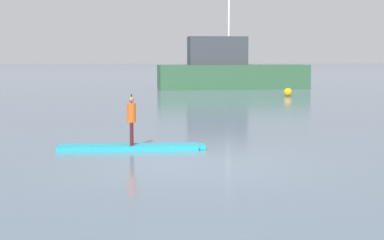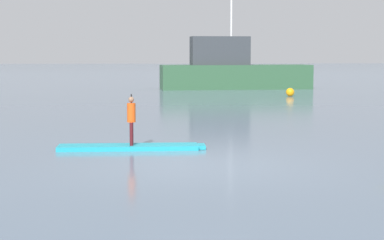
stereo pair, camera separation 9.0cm
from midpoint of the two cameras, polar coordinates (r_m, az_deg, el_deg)
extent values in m
plane|color=slate|center=(12.54, 0.76, -3.94)|extent=(240.00, 240.00, 0.00)
cube|color=#1E9EB2|center=(14.51, -5.51, -2.41)|extent=(3.15, 0.71, 0.10)
cube|color=#1E9EB2|center=(14.55, 0.87, -2.36)|extent=(0.25, 0.46, 0.09)
cylinder|color=#4C1419|center=(14.58, -5.20, -1.15)|extent=(0.08, 0.08, 0.52)
cylinder|color=#4C1419|center=(14.35, -5.22, -1.26)|extent=(0.08, 0.08, 0.52)
cylinder|color=#E54C14|center=(14.41, -5.23, 0.66)|extent=(0.19, 0.19, 0.43)
sphere|color=#8C664C|center=(14.39, -5.24, 1.82)|extent=(0.12, 0.12, 0.12)
cylinder|color=black|center=(14.59, -5.21, 0.08)|extent=(0.03, 0.03, 1.13)
cube|color=black|center=(14.65, -5.19, -1.77)|extent=(0.03, 0.14, 0.18)
cube|color=#2D5638|center=(38.81, 3.97, 3.84)|extent=(9.11, 2.61, 1.45)
cube|color=#33383D|center=(38.59, 2.55, 6.16)|extent=(3.53, 1.61, 1.69)
cylinder|color=silver|center=(38.83, 3.59, 10.17)|extent=(0.12, 0.12, 3.75)
sphere|color=orange|center=(32.53, 8.78, 2.46)|extent=(0.42, 0.42, 0.42)
camera|label=1|loc=(0.04, -89.83, 0.02)|focal=60.10mm
camera|label=2|loc=(0.04, 90.17, -0.02)|focal=60.10mm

